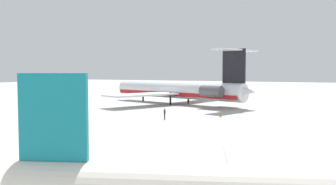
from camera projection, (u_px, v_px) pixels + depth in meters
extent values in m
plane|color=#ADADA8|center=(198.00, 100.00, 96.06)|extent=(346.71, 346.71, 0.00)
cylinder|color=silver|center=(176.00, 90.00, 86.06)|extent=(36.52, 14.14, 3.94)
cone|color=silver|center=(125.00, 87.00, 98.68)|extent=(5.00, 4.78, 3.78)
cone|color=silver|center=(244.00, 91.00, 73.41)|extent=(6.45, 4.82, 3.35)
cube|color=#B2191E|center=(176.00, 94.00, 86.11)|extent=(35.76, 13.99, 0.87)
cube|color=silver|center=(141.00, 95.00, 79.27)|extent=(11.92, 17.51, 0.39)
cube|color=silver|center=(200.00, 91.00, 94.05)|extent=(8.99, 17.24, 0.39)
cylinder|color=#515156|center=(211.00, 91.00, 75.04)|extent=(5.36, 3.57, 2.28)
cube|color=silver|center=(213.00, 91.00, 75.54)|extent=(3.19, 2.03, 0.47)
cylinder|color=#515156|center=(229.00, 90.00, 79.64)|extent=(5.36, 3.57, 2.28)
cube|color=silver|center=(227.00, 90.00, 79.15)|extent=(3.19, 2.03, 0.47)
cube|color=black|center=(234.00, 66.00, 74.79)|extent=(5.23, 1.87, 6.97)
cube|color=silver|center=(227.00, 49.00, 72.03)|extent=(5.15, 6.55, 0.28)
cube|color=silver|center=(244.00, 51.00, 76.62)|extent=(5.15, 6.55, 0.28)
cylinder|color=black|center=(143.00, 95.00, 93.88)|extent=(0.43, 0.43, 2.99)
cylinder|color=black|center=(170.00, 98.00, 83.03)|extent=(0.43, 0.43, 2.99)
cylinder|color=black|center=(188.00, 97.00, 87.61)|extent=(0.43, 0.43, 2.99)
cube|color=silver|center=(262.00, 165.00, 22.50)|extent=(7.90, 11.83, 0.35)
cube|color=teal|center=(53.00, 117.00, 16.42)|extent=(3.05, 1.40, 3.95)
cylinder|color=black|center=(174.00, 95.00, 112.63)|extent=(0.10, 0.10, 0.82)
cylinder|color=black|center=(174.00, 95.00, 112.75)|extent=(0.10, 0.10, 0.82)
cylinder|color=orange|center=(174.00, 92.00, 112.65)|extent=(0.28, 0.28, 0.65)
sphere|color=#DBB28E|center=(174.00, 91.00, 112.62)|extent=(0.26, 0.26, 0.26)
cylinder|color=orange|center=(174.00, 92.00, 112.50)|extent=(0.08, 0.08, 0.55)
cylinder|color=orange|center=(174.00, 92.00, 112.79)|extent=(0.08, 0.08, 0.55)
cylinder|color=black|center=(64.00, 102.00, 85.33)|extent=(0.10, 0.10, 0.78)
cylinder|color=black|center=(63.00, 102.00, 85.31)|extent=(0.10, 0.10, 0.78)
cylinder|color=orange|center=(63.00, 99.00, 85.28)|extent=(0.26, 0.26, 0.62)
sphere|color=#DBB28E|center=(63.00, 98.00, 85.25)|extent=(0.24, 0.24, 0.24)
cylinder|color=orange|center=(64.00, 99.00, 85.30)|extent=(0.07, 0.07, 0.53)
cylinder|color=orange|center=(63.00, 99.00, 85.25)|extent=(0.07, 0.07, 0.53)
cylinder|color=black|center=(193.00, 95.00, 111.07)|extent=(0.11, 0.11, 0.87)
cylinder|color=black|center=(193.00, 95.00, 111.06)|extent=(0.11, 0.11, 0.87)
cylinder|color=#191E4C|center=(193.00, 92.00, 111.02)|extent=(0.29, 0.29, 0.69)
sphere|color=tan|center=(193.00, 91.00, 110.99)|extent=(0.27, 0.27, 0.27)
cylinder|color=#191E4C|center=(193.00, 92.00, 111.04)|extent=(0.08, 0.08, 0.58)
cylinder|color=#191E4C|center=(192.00, 92.00, 110.99)|extent=(0.08, 0.08, 0.58)
cylinder|color=black|center=(164.00, 117.00, 58.26)|extent=(0.11, 0.11, 0.85)
cylinder|color=black|center=(165.00, 117.00, 58.14)|extent=(0.11, 0.11, 0.85)
cylinder|color=#262628|center=(165.00, 112.00, 58.15)|extent=(0.29, 0.29, 0.67)
sphere|color=#8C6647|center=(165.00, 109.00, 58.13)|extent=(0.27, 0.27, 0.27)
cylinder|color=#262628|center=(164.00, 112.00, 58.30)|extent=(0.08, 0.08, 0.57)
cylinder|color=#262628|center=(165.00, 112.00, 58.00)|extent=(0.08, 0.08, 0.57)
cone|color=#EA590F|center=(221.00, 115.00, 61.33)|extent=(0.40, 0.40, 0.55)
cube|color=gold|center=(190.00, 101.00, 93.55)|extent=(76.79, 24.17, 0.01)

